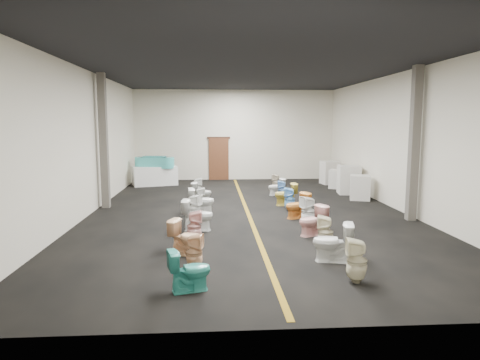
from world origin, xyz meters
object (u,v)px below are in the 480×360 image
(appliance_crate_b, at_px, (349,180))
(toilet_left_5, at_px, (195,208))
(appliance_crate_d, at_px, (330,173))
(toilet_right_7, at_px, (286,194))
(toilet_right_10, at_px, (276,183))
(toilet_left_3, at_px, (194,226))
(toilet_right_0, at_px, (357,261))
(toilet_left_4, at_px, (198,215))
(toilet_left_7, at_px, (200,198))
(toilet_left_1, at_px, (194,252))
(toilet_right_3, at_px, (312,221))
(toilet_right_9, at_px, (276,187))
(appliance_crate_c, at_px, (338,179))
(bathtub, at_px, (155,162))
(display_table, at_px, (155,176))
(toilet_left_9, at_px, (198,188))
(appliance_crate_a, at_px, (360,188))
(toilet_left_0, at_px, (190,270))
(toilet_right_5, at_px, (297,206))
(toilet_right_4, at_px, (308,211))
(toilet_left_8, at_px, (202,192))
(toilet_left_2, at_px, (187,238))
(toilet_left_6, at_px, (201,201))
(toilet_right_8, at_px, (282,190))
(toilet_right_6, at_px, (290,199))
(toilet_right_2, at_px, (325,232))
(toilet_right_1, at_px, (333,242))

(appliance_crate_b, xyz_separation_m, toilet_left_5, (-6.05, -4.60, -0.17))
(appliance_crate_d, bearing_deg, appliance_crate_b, -90.00)
(toilet_right_7, distance_m, toilet_right_10, 3.21)
(toilet_left_3, relative_size, toilet_right_0, 0.94)
(toilet_left_4, bearing_deg, toilet_left_7, 6.58)
(appliance_crate_b, xyz_separation_m, toilet_left_1, (-5.89, -8.74, -0.21))
(toilet_right_3, relative_size, toilet_right_9, 1.16)
(appliance_crate_c, xyz_separation_m, toilet_right_3, (-2.98, -7.80, -0.02))
(toilet_left_1, bearing_deg, bathtub, 22.45)
(appliance_crate_d, bearing_deg, toilet_right_10, -146.19)
(display_table, xyz_separation_m, toilet_left_9, (2.08, -3.47, -0.05))
(appliance_crate_a, distance_m, toilet_left_3, 8.04)
(appliance_crate_c, xyz_separation_m, toilet_left_0, (-5.92, -11.26, -0.04))
(toilet_left_5, distance_m, toilet_right_3, 3.52)
(toilet_right_5, bearing_deg, toilet_right_4, -17.12)
(toilet_left_8, relative_size, toilet_right_7, 0.92)
(appliance_crate_d, bearing_deg, toilet_right_0, -103.36)
(toilet_right_10, bearing_deg, toilet_left_2, 1.08)
(appliance_crate_a, height_order, toilet_right_7, appliance_crate_a)
(toilet_left_8, bearing_deg, toilet_right_4, -127.11)
(display_table, height_order, toilet_right_5, display_table)
(appliance_crate_d, xyz_separation_m, toilet_right_3, (-2.98, -9.13, -0.15))
(toilet_left_2, distance_m, toilet_left_6, 4.26)
(toilet_left_4, relative_size, toilet_left_8, 1.15)
(toilet_left_9, height_order, toilet_right_8, toilet_left_9)
(toilet_right_4, bearing_deg, toilet_left_1, -60.83)
(appliance_crate_a, distance_m, toilet_left_2, 8.84)
(toilet_left_3, relative_size, toilet_right_10, 1.08)
(toilet_left_7, bearing_deg, appliance_crate_b, -75.18)
(toilet_right_7, bearing_deg, appliance_crate_c, 138.99)
(toilet_left_5, bearing_deg, toilet_right_7, -29.49)
(toilet_right_5, xyz_separation_m, toilet_right_9, (-0.01, 4.15, -0.05))
(toilet_left_6, xyz_separation_m, toilet_right_3, (2.90, -2.82, -0.03))
(toilet_right_6, bearing_deg, toilet_left_6, -71.52)
(appliance_crate_c, distance_m, toilet_right_9, 3.41)
(bathtub, height_order, toilet_left_6, bathtub)
(toilet_right_2, height_order, toilet_right_6, toilet_right_2)
(display_table, distance_m, appliance_crate_b, 8.71)
(toilet_left_4, distance_m, toilet_left_5, 1.00)
(appliance_crate_b, bearing_deg, toilet_right_10, 162.10)
(bathtub, bearing_deg, toilet_left_4, -63.94)
(toilet_left_9, bearing_deg, toilet_left_2, 179.23)
(toilet_left_1, bearing_deg, appliance_crate_d, -15.64)
(toilet_left_3, distance_m, toilet_left_8, 5.23)
(toilet_right_10, bearing_deg, toilet_left_6, -12.97)
(toilet_left_9, height_order, toilet_right_7, toilet_right_7)
(toilet_right_5, height_order, toilet_right_7, toilet_right_7)
(toilet_right_4, bearing_deg, toilet_right_1, -22.76)
(toilet_right_5, xyz_separation_m, toilet_right_10, (0.14, 5.23, -0.03))
(toilet_right_2, bearing_deg, display_table, -135.54)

